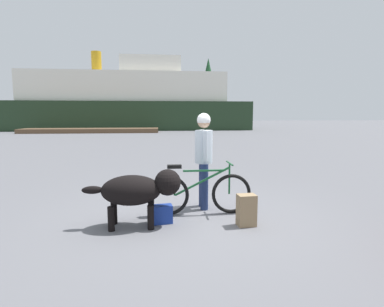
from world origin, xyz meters
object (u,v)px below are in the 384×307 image
at_px(dog, 139,190).
at_px(backpack, 246,210).
at_px(person_cyclist, 204,151).
at_px(handbag_pannier, 162,214).
at_px(bicycle, 200,193).
at_px(ferry_boat, 129,103).

bearing_deg(dog, backpack, -5.30).
relative_size(person_cyclist, handbag_pannier, 5.46).
bearing_deg(bicycle, handbag_pannier, -150.98).
xyz_separation_m(person_cyclist, handbag_pannier, (-0.77, -0.72, -0.91)).
distance_m(bicycle, handbag_pannier, 0.78).
distance_m(person_cyclist, ferry_boat, 31.09).
xyz_separation_m(person_cyclist, dog, (-1.13, -0.83, -0.48)).
relative_size(person_cyclist, backpack, 3.54).
bearing_deg(backpack, dog, 174.70).
height_order(bicycle, person_cyclist, person_cyclist).
distance_m(bicycle, ferry_boat, 31.48).
xyz_separation_m(bicycle, handbag_pannier, (-0.65, -0.36, -0.23)).
bearing_deg(bicycle, person_cyclist, 71.25).
height_order(person_cyclist, handbag_pannier, person_cyclist).
bearing_deg(dog, handbag_pannier, 16.51).
height_order(bicycle, handbag_pannier, bicycle).
relative_size(backpack, ferry_boat, 0.02).
xyz_separation_m(dog, ferry_boat, (-3.08, 31.57, 2.49)).
bearing_deg(dog, ferry_boat, 95.57).
relative_size(bicycle, backpack, 3.62).
bearing_deg(ferry_boat, dog, -84.43).
relative_size(backpack, handbag_pannier, 1.55).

